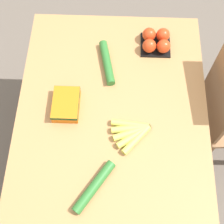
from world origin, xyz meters
TOP-DOWN VIEW (x-y plane):
  - ground_plane at (0.00, 0.00)m, footprint 12.00×12.00m
  - dining_table at (0.00, 0.00)m, footprint 1.31×0.98m
  - banana_bunch at (0.10, 0.10)m, footprint 0.19×0.20m
  - tomato_pack at (-0.44, 0.23)m, footprint 0.17×0.17m
  - carrot_bag at (-0.03, -0.24)m, footprint 0.18×0.13m
  - cucumber_near at (0.37, -0.07)m, footprint 0.25×0.19m
  - cucumber_far at (-0.30, -0.04)m, footprint 0.28×0.10m

SIDE VIEW (x-z plane):
  - ground_plane at x=0.00m, z-range 0.00..0.00m
  - dining_table at x=0.00m, z-range 0.28..1.05m
  - banana_bunch at x=0.10m, z-range 0.76..0.80m
  - cucumber_near at x=0.37m, z-range 0.76..0.81m
  - cucumber_far at x=-0.30m, z-range 0.76..0.81m
  - carrot_bag at x=-0.03m, z-range 0.77..0.83m
  - tomato_pack at x=-0.44m, z-range 0.76..0.85m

